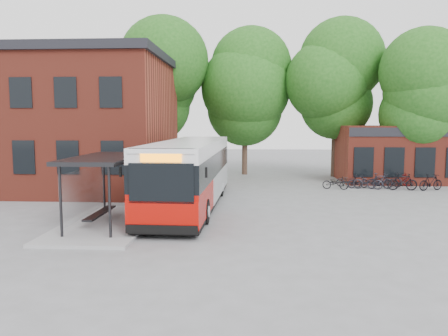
# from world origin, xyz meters

# --- Properties ---
(ground) EXTENTS (100.00, 100.00, 0.00)m
(ground) POSITION_xyz_m (0.00, 0.00, 0.00)
(ground) COLOR slate
(station_building) EXTENTS (18.40, 10.40, 8.50)m
(station_building) POSITION_xyz_m (-13.00, 9.00, 4.25)
(station_building) COLOR maroon
(station_building) RESTS_ON ground
(shop_row) EXTENTS (14.00, 6.20, 4.00)m
(shop_row) POSITION_xyz_m (15.00, 14.00, 2.00)
(shop_row) COLOR maroon
(shop_row) RESTS_ON ground
(bus_shelter) EXTENTS (3.60, 7.00, 2.90)m
(bus_shelter) POSITION_xyz_m (-4.50, -1.00, 1.45)
(bus_shelter) COLOR black
(bus_shelter) RESTS_ON ground
(bike_rail) EXTENTS (5.20, 0.10, 0.38)m
(bike_rail) POSITION_xyz_m (9.28, 10.00, 0.19)
(bike_rail) COLOR black
(bike_rail) RESTS_ON ground
(tree_0) EXTENTS (7.92, 7.92, 11.00)m
(tree_0) POSITION_xyz_m (-6.00, 16.00, 5.50)
(tree_0) COLOR #1B4F15
(tree_0) RESTS_ON ground
(tree_1) EXTENTS (7.92, 7.92, 10.40)m
(tree_1) POSITION_xyz_m (1.00, 17.00, 5.20)
(tree_1) COLOR #1B4F15
(tree_1) RESTS_ON ground
(tree_2) EXTENTS (7.92, 7.92, 11.00)m
(tree_2) POSITION_xyz_m (8.00, 16.00, 5.50)
(tree_2) COLOR #1B4F15
(tree_2) RESTS_ON ground
(tree_3) EXTENTS (7.04, 7.04, 9.28)m
(tree_3) POSITION_xyz_m (13.00, 12.00, 4.64)
(tree_3) COLOR #1B4F15
(tree_3) RESTS_ON ground
(city_bus) EXTENTS (3.13, 13.15, 3.33)m
(city_bus) POSITION_xyz_m (-1.57, 3.18, 1.66)
(city_bus) COLOR #A80B04
(city_bus) RESTS_ON ground
(bicycle_0) EXTENTS (1.69, 0.98, 0.84)m
(bicycle_0) POSITION_xyz_m (6.85, 9.34, 0.42)
(bicycle_0) COLOR black
(bicycle_0) RESTS_ON ground
(bicycle_1) EXTENTS (1.55, 0.85, 0.90)m
(bicycle_1) POSITION_xyz_m (8.42, 9.91, 0.45)
(bicycle_1) COLOR black
(bicycle_1) RESTS_ON ground
(bicycle_2) EXTENTS (1.71, 1.11, 0.85)m
(bicycle_2) POSITION_xyz_m (7.93, 10.39, 0.42)
(bicycle_2) COLOR black
(bicycle_2) RESTS_ON ground
(bicycle_3) EXTENTS (1.74, 0.68, 1.02)m
(bicycle_3) POSITION_xyz_m (9.72, 9.67, 0.51)
(bicycle_3) COLOR black
(bicycle_3) RESTS_ON ground
(bicycle_4) EXTENTS (1.92, 1.10, 0.96)m
(bicycle_4) POSITION_xyz_m (8.94, 9.54, 0.48)
(bicycle_4) COLOR #22222A
(bicycle_4) RESTS_ON ground
(bicycle_5) EXTENTS (1.84, 0.61, 1.09)m
(bicycle_5) POSITION_xyz_m (10.96, 9.14, 0.55)
(bicycle_5) COLOR black
(bicycle_5) RESTS_ON ground
(bicycle_6) EXTENTS (1.89, 1.25, 0.94)m
(bicycle_6) POSITION_xyz_m (10.53, 10.63, 0.47)
(bicycle_6) COLOR black
(bicycle_6) RESTS_ON ground
(bicycle_7) EXTENTS (1.62, 0.92, 0.94)m
(bicycle_7) POSITION_xyz_m (11.44, 10.98, 0.47)
(bicycle_7) COLOR #45080A
(bicycle_7) RESTS_ON ground
(bicycle_extra_0) EXTENTS (1.79, 1.06, 1.04)m
(bicycle_extra_0) POSITION_xyz_m (12.71, 9.17, 0.52)
(bicycle_extra_0) COLOR black
(bicycle_extra_0) RESTS_ON ground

